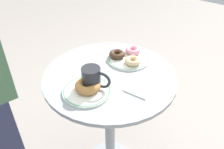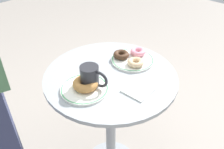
{
  "view_description": "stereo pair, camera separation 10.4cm",
  "coord_description": "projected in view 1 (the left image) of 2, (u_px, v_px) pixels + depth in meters",
  "views": [
    {
      "loc": [
        -0.69,
        -0.53,
        1.36
      ],
      "look_at": [
        -0.02,
        -0.03,
        0.75
      ],
      "focal_mm": 37.46,
      "sensor_mm": 36.0,
      "label": 1
    },
    {
      "loc": [
        -0.62,
        -0.61,
        1.36
      ],
      "look_at": [
        -0.02,
        -0.03,
        0.75
      ],
      "focal_mm": 37.46,
      "sensor_mm": 36.0,
      "label": 2
    }
  ],
  "objects": [
    {
      "name": "plate_right",
      "position": [
        128.0,
        58.0,
        1.18
      ],
      "size": [
        0.21,
        0.21,
        0.01
      ],
      "color": "white",
      "rests_on": "cafe_table"
    },
    {
      "name": "cafe_table",
      "position": [
        110.0,
        111.0,
        1.22
      ],
      "size": [
        0.62,
        0.62,
        0.73
      ],
      "color": "#999EA3",
      "rests_on": "ground"
    },
    {
      "name": "paper_napkin",
      "position": [
        141.0,
        86.0,
        1.0
      ],
      "size": [
        0.14,
        0.12,
        0.01
      ],
      "primitive_type": "cube",
      "rotation": [
        0.0,
        0.0,
        0.06
      ],
      "color": "white",
      "rests_on": "cafe_table"
    },
    {
      "name": "coffee_mug",
      "position": [
        93.0,
        79.0,
        0.97
      ],
      "size": [
        0.08,
        0.12,
        0.1
      ],
      "color": "#28282D",
      "rests_on": "cafe_table"
    },
    {
      "name": "donut_pink_frosted",
      "position": [
        133.0,
        50.0,
        1.21
      ],
      "size": [
        0.11,
        0.11,
        0.03
      ],
      "primitive_type": "torus",
      "rotation": [
        0.0,
        0.0,
        2.34
      ],
      "color": "pink",
      "rests_on": "plate_right"
    },
    {
      "name": "donut_old_fashioned",
      "position": [
        88.0,
        86.0,
        0.96
      ],
      "size": [
        0.12,
        0.12,
        0.04
      ],
      "primitive_type": "torus",
      "rotation": [
        0.0,
        0.0,
        0.09
      ],
      "color": "#BC7F42",
      "rests_on": "plate_left"
    },
    {
      "name": "donut_glazed",
      "position": [
        133.0,
        61.0,
        1.13
      ],
      "size": [
        0.11,
        0.11,
        0.03
      ],
      "primitive_type": "torus",
      "rotation": [
        0.0,
        0.0,
        2.05
      ],
      "color": "#E0B789",
      "rests_on": "plate_right"
    },
    {
      "name": "donut_chocolate",
      "position": [
        117.0,
        54.0,
        1.18
      ],
      "size": [
        0.11,
        0.11,
        0.03
      ],
      "primitive_type": "torus",
      "rotation": [
        0.0,
        0.0,
        2.7
      ],
      "color": "#422819",
      "rests_on": "plate_right"
    },
    {
      "name": "plate_left",
      "position": [
        87.0,
        91.0,
        0.97
      ],
      "size": [
        0.2,
        0.2,
        0.01
      ],
      "color": "white",
      "rests_on": "cafe_table"
    }
  ]
}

